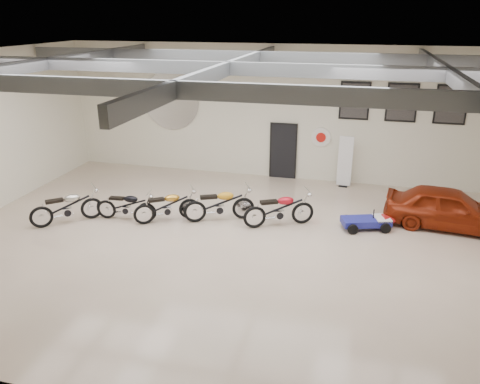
% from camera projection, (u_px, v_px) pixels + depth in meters
% --- Properties ---
extents(floor, '(16.00, 12.00, 0.01)m').
position_uv_depth(floor, '(229.00, 244.00, 13.00)').
color(floor, beige).
rests_on(floor, ground).
extents(ceiling, '(16.00, 12.00, 0.01)m').
position_uv_depth(ceiling, '(228.00, 58.00, 11.22)').
color(ceiling, gray).
rests_on(ceiling, back_wall).
extents(back_wall, '(16.00, 0.02, 5.00)m').
position_uv_depth(back_wall, '(271.00, 113.00, 17.54)').
color(back_wall, beige).
rests_on(back_wall, floor).
extents(ceiling_beams, '(15.80, 11.80, 0.32)m').
position_uv_depth(ceiling_beams, '(228.00, 68.00, 11.31)').
color(ceiling_beams, slate).
rests_on(ceiling_beams, ceiling).
extents(door, '(0.92, 0.08, 2.10)m').
position_uv_depth(door, '(283.00, 152.00, 17.90)').
color(door, black).
rests_on(door, back_wall).
extents(logo_plaque, '(2.30, 0.06, 1.16)m').
position_uv_depth(logo_plaque, '(171.00, 101.00, 18.31)').
color(logo_plaque, silver).
rests_on(logo_plaque, back_wall).
extents(poster_left, '(1.05, 0.08, 1.35)m').
position_uv_depth(poster_left, '(355.00, 101.00, 16.60)').
color(poster_left, black).
rests_on(poster_left, back_wall).
extents(poster_mid, '(1.05, 0.08, 1.35)m').
position_uv_depth(poster_mid, '(402.00, 103.00, 16.23)').
color(poster_mid, black).
rests_on(poster_mid, back_wall).
extents(poster_right, '(1.05, 0.08, 1.35)m').
position_uv_depth(poster_right, '(451.00, 105.00, 15.87)').
color(poster_right, black).
rests_on(poster_right, back_wall).
extents(oil_sign, '(0.72, 0.10, 0.72)m').
position_uv_depth(oil_sign, '(321.00, 137.00, 17.35)').
color(oil_sign, white).
rests_on(oil_sign, back_wall).
extents(banner_stand, '(0.53, 0.25, 1.89)m').
position_uv_depth(banner_stand, '(345.00, 162.00, 16.99)').
color(banner_stand, white).
rests_on(banner_stand, floor).
extents(motorcycle_silver, '(1.99, 1.88, 1.09)m').
position_uv_depth(motorcycle_silver, '(66.00, 206.00, 14.11)').
color(motorcycle_silver, silver).
rests_on(motorcycle_silver, floor).
extents(motorcycle_black, '(1.92, 0.76, 0.97)m').
position_uv_depth(motorcycle_black, '(126.00, 205.00, 14.36)').
color(motorcycle_black, silver).
rests_on(motorcycle_black, floor).
extents(motorcycle_gold, '(1.99, 1.61, 1.03)m').
position_uv_depth(motorcycle_gold, '(167.00, 205.00, 14.26)').
color(motorcycle_gold, silver).
rests_on(motorcycle_gold, floor).
extents(motorcycle_yellow, '(2.22, 1.50, 1.11)m').
position_uv_depth(motorcycle_yellow, '(219.00, 204.00, 14.29)').
color(motorcycle_yellow, silver).
rests_on(motorcycle_yellow, floor).
extents(motorcycle_red, '(2.21, 1.55, 1.11)m').
position_uv_depth(motorcycle_red, '(279.00, 209.00, 13.92)').
color(motorcycle_red, silver).
rests_on(motorcycle_red, floor).
extents(go_kart, '(1.88, 1.28, 0.63)m').
position_uv_depth(go_kart, '(371.00, 219.00, 13.82)').
color(go_kart, navy).
rests_on(go_kart, floor).
extents(vintage_car, '(1.88, 3.77, 1.24)m').
position_uv_depth(vintage_car, '(449.00, 208.00, 13.81)').
color(vintage_car, maroon).
rests_on(vintage_car, floor).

